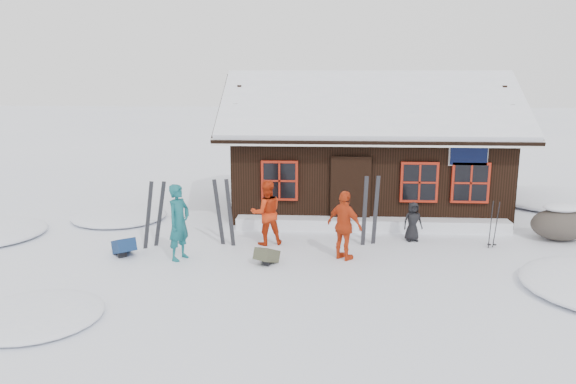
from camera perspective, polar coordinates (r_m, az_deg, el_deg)
name	(u,v)px	position (r m, az deg, el deg)	size (l,w,h in m)	color
ground	(317,254)	(13.77, 2.96, -6.33)	(120.00, 120.00, 0.00)	white
mountain_hut	(366,160)	(18.31, 7.90, 3.26)	(8.90, 6.09, 4.42)	black
snow_drift	(371,224)	(15.93, 8.47, -3.23)	(7.60, 0.60, 0.35)	white
snow_mounds	(378,234)	(15.62, 9.13, -4.22)	(20.60, 13.20, 0.48)	white
skier_teal	(179,222)	(13.39, -11.02, -3.03)	(0.66, 0.43, 1.81)	#13565C
skier_orange_left	(266,213)	(14.33, -2.21, -2.11)	(0.81, 0.63, 1.67)	#BA2B0D
skier_orange_right	(345,226)	(13.22, 5.77, -3.42)	(0.97, 0.40, 1.65)	red
skier_crouched	(413,222)	(15.03, 12.56, -2.95)	(0.51, 0.33, 1.04)	black
boulder	(560,224)	(16.43, 25.93, -2.90)	(1.50, 1.13, 0.87)	#4E463E
ski_pair_left	(154,215)	(14.52, -13.44, -2.30)	(0.60, 0.31, 1.74)	black
ski_pair_mid	(224,213)	(14.35, -6.48, -2.16)	(0.56, 0.14, 1.77)	black
ski_pair_right	(370,211)	(14.45, 8.35, -1.97)	(0.46, 0.19, 1.84)	black
ski_poles	(493,225)	(15.00, 20.14, -3.20)	(0.22, 0.11, 1.24)	black
backpack_blue	(124,249)	(14.19, -16.30, -5.57)	(0.44, 0.59, 0.32)	navy
backpack_olive	(267,258)	(13.06, -2.18, -6.71)	(0.39, 0.51, 0.28)	#444531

